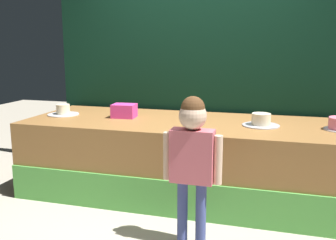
{
  "coord_description": "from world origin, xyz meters",
  "views": [
    {
      "loc": [
        0.82,
        -3.01,
        1.49
      ],
      "look_at": [
        -0.15,
        0.35,
        0.8
      ],
      "focal_mm": 40.51,
      "sensor_mm": 36.0,
      "label": 1
    }
  ],
  "objects": [
    {
      "name": "ground_plane",
      "position": [
        0.0,
        0.0,
        0.0
      ],
      "size": [
        12.0,
        12.0,
        0.0
      ],
      "primitive_type": "plane",
      "color": "#BCB29E"
    },
    {
      "name": "pink_box",
      "position": [
        -0.7,
        0.6,
        0.83
      ],
      "size": [
        0.25,
        0.2,
        0.14
      ],
      "primitive_type": "cube",
      "rotation": [
        0.0,
        0.0,
        0.07
      ],
      "color": "#E83FA0",
      "rests_on": "stage_platform"
    },
    {
      "name": "cake_left",
      "position": [
        -1.39,
        0.56,
        0.8
      ],
      "size": [
        0.33,
        0.33,
        0.12
      ],
      "color": "silver",
      "rests_on": "stage_platform"
    },
    {
      "name": "curtain_backdrop",
      "position": [
        0.0,
        1.27,
        1.58
      ],
      "size": [
        3.51,
        0.08,
        3.16
      ],
      "primitive_type": "cube",
      "color": "black",
      "rests_on": "ground_plane"
    },
    {
      "name": "child_figure",
      "position": [
        0.25,
        -0.41,
        0.74
      ],
      "size": [
        0.44,
        0.2,
        1.14
      ],
      "color": "#3F4C8C",
      "rests_on": "ground_plane"
    },
    {
      "name": "stage_platform",
      "position": [
        0.0,
        0.58,
        0.38
      ],
      "size": [
        3.27,
        1.19,
        0.76
      ],
      "color": "#9E6B38",
      "rests_on": "ground_plane"
    },
    {
      "name": "cake_center",
      "position": [
        0.7,
        0.56,
        0.8
      ],
      "size": [
        0.34,
        0.34,
        0.12
      ],
      "color": "silver",
      "rests_on": "stage_platform"
    },
    {
      "name": "donut",
      "position": [
        0.0,
        0.59,
        0.78
      ],
      "size": [
        0.12,
        0.12,
        0.04
      ],
      "primitive_type": "torus",
      "color": "#3399D8",
      "rests_on": "stage_platform"
    }
  ]
}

